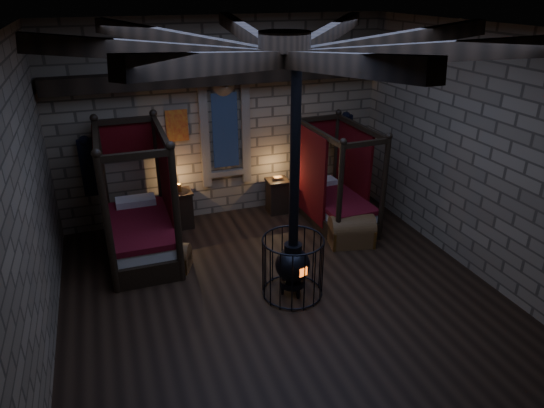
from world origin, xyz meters
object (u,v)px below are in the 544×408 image
object	(u,v)px
bed_left	(140,225)
trunk_left	(170,257)
bed_right	(334,199)
trunk_right	(352,232)
stove	(293,261)

from	to	relation	value
bed_left	trunk_left	bearing A→B (deg)	-60.57
bed_left	bed_right	size ratio (longest dim) A/B	1.13
bed_left	bed_right	distance (m)	4.05
bed_left	trunk_right	distance (m)	4.08
trunk_right	stove	bearing A→B (deg)	-133.38
trunk_left	stove	bearing A→B (deg)	-15.29
stove	bed_left	bearing A→B (deg)	118.52
bed_right	trunk_left	xyz separation A→B (m)	(-3.64, -0.73, -0.30)
bed_left	stove	bearing A→B (deg)	-45.04
trunk_left	trunk_right	bearing A→B (deg)	19.44
bed_right	trunk_right	world-z (taller)	bed_right
bed_left	trunk_right	size ratio (longest dim) A/B	2.52
trunk_left	stove	world-z (taller)	stove
bed_left	trunk_left	xyz separation A→B (m)	(0.42, -0.75, -0.37)
trunk_left	trunk_right	size ratio (longest dim) A/B	0.86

